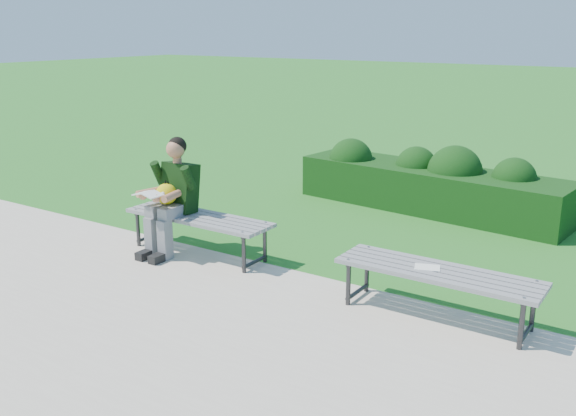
% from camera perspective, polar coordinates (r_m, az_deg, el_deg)
% --- Properties ---
extents(ground, '(80.00, 80.00, 0.00)m').
position_cam_1_polar(ground, '(6.84, 0.94, -5.79)').
color(ground, '#296F19').
rests_on(ground, ground).
extents(walkway, '(30.00, 3.50, 0.02)m').
position_cam_1_polar(walkway, '(5.57, -8.97, -11.16)').
color(walkway, beige).
rests_on(walkway, ground).
extents(hedge, '(3.94, 1.36, 0.95)m').
position_cam_1_polar(hedge, '(9.32, 12.52, 2.24)').
color(hedge, '#0F370D').
rests_on(hedge, ground).
extents(bench_left, '(1.80, 0.50, 0.46)m').
position_cam_1_polar(bench_left, '(7.29, -7.96, -1.10)').
color(bench_left, slate).
rests_on(bench_left, walkway).
extents(bench_right, '(1.80, 0.50, 0.46)m').
position_cam_1_polar(bench_right, '(5.80, 13.18, -5.89)').
color(bench_right, slate).
rests_on(bench_right, walkway).
extents(seated_boy, '(0.56, 0.76, 1.31)m').
position_cam_1_polar(seated_boy, '(7.34, -10.29, 1.34)').
color(seated_boy, slate).
rests_on(seated_boy, walkway).
extents(paper_sheet, '(0.26, 0.23, 0.01)m').
position_cam_1_polar(paper_sheet, '(5.81, 12.29, -5.18)').
color(paper_sheet, white).
rests_on(paper_sheet, bench_right).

